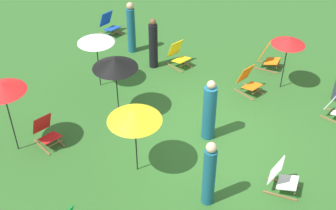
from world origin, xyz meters
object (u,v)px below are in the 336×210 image
deckchair_3 (281,178)px  deckchair_8 (46,132)px  deckchair_10 (178,55)px  deckchair_2 (249,81)px  umbrella_3 (2,87)px  umbrella_4 (289,41)px  umbrella_0 (96,39)px  person_0 (209,175)px  deckchair_5 (268,57)px  umbrella_1 (115,63)px  person_4 (131,28)px  person_3 (153,44)px  deckchair_9 (109,25)px  umbrella_2 (134,115)px  person_2 (209,112)px

deckchair_3 → deckchair_8: size_ratio=1.02×
deckchair_8 → deckchair_10: 5.09m
deckchair_2 → deckchair_3: (-3.03, -2.44, 0.00)m
umbrella_3 → umbrella_4: size_ratio=1.18×
deckchair_10 → umbrella_0: umbrella_0 is taller
deckchair_10 → person_0: size_ratio=0.49×
deckchair_8 → person_0: person_0 is taller
umbrella_3 → umbrella_4: (6.47, -4.16, -0.31)m
deckchair_10 → umbrella_4: (0.81, -3.22, 1.20)m
deckchair_3 → person_0: (-1.27, 1.14, 0.45)m
deckchair_2 → deckchair_5: same height
umbrella_1 → person_4: bearing=33.8°
deckchair_5 → deckchair_10: size_ratio=0.99×
deckchair_2 → umbrella_3: bearing=160.7°
deckchair_8 → umbrella_1: umbrella_1 is taller
umbrella_4 → deckchair_5: bearing=48.0°
person_3 → deckchair_10: bearing=150.1°
umbrella_1 → umbrella_4: (3.89, -3.05, -0.10)m
person_0 → deckchair_9: bearing=136.7°
umbrella_1 → umbrella_2: same height
person_4 → deckchair_9: bearing=94.3°
deckchair_3 → deckchair_5: size_ratio=1.02×
deckchair_9 → person_0: 8.44m
umbrella_3 → umbrella_1: bearing=-23.4°
deckchair_10 → deckchair_3: bearing=-109.0°
deckchair_5 → person_4: (-1.74, 4.15, 0.49)m
deckchair_5 → umbrella_4: size_ratio=0.49×
deckchair_3 → person_4: size_ratio=0.49×
umbrella_1 → person_3: size_ratio=1.09×
deckchair_2 → person_2: person_2 is taller
person_3 → umbrella_0: bearing=-0.5°
deckchair_2 → person_3: (-0.52, 3.12, 0.43)m
deckchair_5 → umbrella_3: 8.10m
deckchair_5 → person_2: person_2 is taller
deckchair_10 → umbrella_3: bearing=-177.1°
umbrella_2 → person_3: (3.93, 2.53, -0.86)m
deckchair_5 → person_0: (-5.87, -1.45, 0.45)m
umbrella_1 → umbrella_0: bearing=61.6°
deckchair_9 → umbrella_4: size_ratio=0.49×
deckchair_3 → person_4: person_4 is taller
deckchair_9 → person_0: person_0 is taller
umbrella_2 → umbrella_4: (5.25, -1.27, -0.09)m
deckchair_5 → umbrella_2: bearing=165.1°
person_0 → umbrella_2: bearing=174.3°
umbrella_4 → umbrella_0: bearing=125.2°
umbrella_0 → person_2: 3.97m
deckchair_9 → umbrella_0: bearing=-136.7°
person_3 → umbrella_1: bearing=35.5°
person_4 → deckchair_5: bearing=-44.9°
deckchair_2 → person_4: 4.33m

